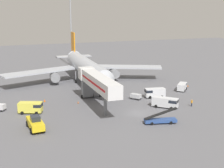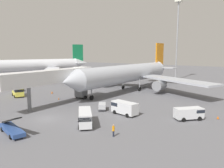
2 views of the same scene
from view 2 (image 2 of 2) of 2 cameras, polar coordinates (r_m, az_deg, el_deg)
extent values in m
plane|color=slate|center=(38.42, -16.44, -8.65)|extent=(300.00, 300.00, 0.00)
cylinder|color=#B7BCC6|center=(61.13, 3.89, 2.73)|extent=(7.89, 37.17, 4.91)
cone|color=#B7BCC6|center=(45.61, -10.76, 0.61)|extent=(5.15, 4.75, 4.81)
cone|color=#B7BCC6|center=(80.09, 12.68, 4.18)|extent=(5.20, 7.15, 4.66)
cube|color=orange|center=(78.36, 12.26, 7.43)|extent=(0.79, 5.35, 7.85)
cube|color=#B7BCC6|center=(76.87, 13.98, 4.14)|extent=(6.19, 4.35, 0.24)
cube|color=#B7BCC6|center=(79.43, 10.09, 4.40)|extent=(6.19, 4.35, 0.24)
cube|color=#B7BCC6|center=(58.20, 16.27, 1.02)|extent=(22.73, 14.98, 0.44)
cube|color=#B7BCC6|center=(71.64, -3.20, 2.70)|extent=(23.31, 11.88, 0.44)
cylinder|color=gray|center=(58.65, 12.18, -0.37)|extent=(2.92, 3.64, 2.65)
cylinder|color=gray|center=(68.26, -1.52, 1.06)|extent=(2.92, 3.64, 2.65)
cylinder|color=gray|center=(50.36, -5.34, -1.92)|extent=(0.28, 0.28, 2.93)
cylinder|color=black|center=(50.65, -5.32, -3.55)|extent=(0.44, 1.12, 1.10)
cylinder|color=gray|center=(61.86, 7.17, 0.01)|extent=(0.28, 0.28, 2.93)
cylinder|color=black|center=(62.09, 7.15, -1.33)|extent=(0.44, 1.12, 1.10)
cylinder|color=gray|center=(64.88, 2.89, 0.46)|extent=(0.28, 0.28, 2.93)
cylinder|color=black|center=(65.10, 2.88, -0.82)|extent=(0.44, 1.12, 1.10)
cube|color=silver|center=(45.40, -16.81, 1.70)|extent=(3.87, 19.85, 2.70)
cube|color=red|center=(46.61, -17.95, 1.81)|extent=(0.77, 16.56, 0.44)
cube|color=silver|center=(52.38, -7.70, 2.85)|extent=(3.57, 2.95, 2.84)
cube|color=#232833|center=(53.30, -6.75, 3.24)|extent=(3.31, 0.39, 0.90)
cube|color=slate|center=(52.41, -8.08, -0.99)|extent=(2.63, 1.91, 4.25)
cylinder|color=black|center=(53.77, -9.13, -3.07)|extent=(0.34, 0.81, 0.80)
cylinder|color=black|center=(51.84, -6.89, -3.46)|extent=(0.34, 0.81, 0.80)
cylinder|color=slate|center=(43.72, -20.70, -3.63)|extent=(0.70, 0.70, 4.65)
cube|color=#2D4C8E|center=(33.31, -24.54, -10.72)|extent=(6.31, 3.18, 0.55)
cube|color=black|center=(32.91, -24.69, -8.47)|extent=(6.16, 2.48, 2.13)
cylinder|color=black|center=(31.97, -22.17, -11.91)|extent=(0.64, 0.37, 0.60)
cylinder|color=black|center=(31.54, -24.87, -12.36)|extent=(0.64, 0.37, 0.60)
cylinder|color=black|center=(35.27, -24.19, -10.11)|extent=(0.64, 0.37, 0.60)
cylinder|color=black|center=(34.89, -26.64, -10.47)|extent=(0.64, 0.37, 0.60)
cube|color=#E5DB4C|center=(59.11, -23.23, -1.72)|extent=(5.17, 3.77, 2.03)
cube|color=#1E232D|center=(57.46, -22.97, -1.53)|extent=(2.22, 2.49, 0.65)
cylinder|color=black|center=(58.01, -21.97, -2.80)|extent=(0.77, 0.61, 0.68)
cylinder|color=black|center=(57.69, -23.86, -2.97)|extent=(0.77, 0.61, 0.68)
cylinder|color=black|center=(60.87, -22.52, -2.32)|extent=(0.77, 0.61, 0.68)
cylinder|color=black|center=(60.56, -24.32, -2.48)|extent=(0.77, 0.61, 0.68)
cube|color=silver|center=(38.32, 19.27, -7.09)|extent=(4.55, 4.58, 1.66)
cube|color=#1E232D|center=(39.05, 21.26, -6.35)|extent=(2.39, 2.38, 0.53)
cylinder|color=black|center=(39.99, 20.29, -7.65)|extent=(0.72, 0.72, 0.68)
cylinder|color=black|center=(38.56, 21.74, -8.33)|extent=(0.72, 0.72, 0.68)
cylinder|color=black|center=(38.57, 16.69, -8.07)|extent=(0.72, 0.72, 0.68)
cylinder|color=black|center=(37.08, 18.04, -8.80)|extent=(0.72, 0.72, 0.68)
cube|color=silver|center=(33.76, -7.01, -8.48)|extent=(5.07, 5.39, 1.99)
cube|color=#1E232D|center=(31.82, -6.95, -8.72)|extent=(2.58, 2.57, 0.64)
cylinder|color=black|center=(32.44, -5.31, -10.92)|extent=(0.70, 0.73, 0.68)
cylinder|color=black|center=(32.41, -8.50, -10.99)|extent=(0.70, 0.73, 0.68)
cylinder|color=black|center=(35.71, -5.61, -9.08)|extent=(0.70, 0.73, 0.68)
cylinder|color=black|center=(35.68, -8.49, -9.15)|extent=(0.70, 0.73, 0.68)
cube|color=silver|center=(38.98, 3.29, -6.10)|extent=(5.16, 2.95, 1.98)
cube|color=#1E232D|center=(39.97, 1.55, -5.08)|extent=(1.94, 2.27, 0.63)
cylinder|color=black|center=(39.58, 0.74, -7.27)|extent=(0.74, 0.49, 0.68)
cylinder|color=black|center=(40.87, 2.60, -6.77)|extent=(0.74, 0.49, 0.68)
cylinder|color=black|center=(37.60, 4.02, -8.15)|extent=(0.74, 0.49, 0.68)
cylinder|color=black|center=(38.96, 5.86, -7.58)|extent=(0.74, 0.49, 0.68)
cube|color=#38383D|center=(42.15, -2.56, -6.36)|extent=(2.50, 2.80, 0.22)
cube|color=silver|center=(42.01, -2.57, -5.62)|extent=(2.50, 2.80, 0.90)
cylinder|color=black|center=(43.04, -3.35, -6.21)|extent=(0.30, 0.36, 0.36)
cylinder|color=black|center=(43.01, -1.73, -6.20)|extent=(0.30, 0.36, 0.36)
cylinder|color=black|center=(41.36, -3.43, -6.82)|extent=(0.30, 0.36, 0.36)
cylinder|color=black|center=(41.33, -1.74, -6.82)|extent=(0.30, 0.36, 0.36)
cube|color=#38383D|center=(66.54, -23.02, -1.52)|extent=(3.02, 2.69, 0.22)
cube|color=silver|center=(66.44, -23.05, -0.98)|extent=(3.02, 2.69, 1.04)
cylinder|color=black|center=(65.63, -22.44, -1.71)|extent=(0.37, 0.30, 0.36)
cylinder|color=black|center=(65.65, -23.59, -1.78)|extent=(0.37, 0.30, 0.36)
cylinder|color=black|center=(67.48, -22.45, -1.45)|extent=(0.37, 0.30, 0.36)
cylinder|color=black|center=(67.50, -23.57, -1.51)|extent=(0.37, 0.30, 0.36)
cylinder|color=#1E2333|center=(29.55, 0.38, -12.76)|extent=(0.31, 0.31, 0.79)
cylinder|color=orange|center=(29.30, 0.38, -11.47)|extent=(0.41, 0.41, 0.62)
sphere|color=tan|center=(29.16, 0.38, -10.66)|extent=(0.21, 0.21, 0.21)
cube|color=black|center=(52.56, -13.66, -3.91)|extent=(0.32, 0.32, 0.03)
cone|color=orange|center=(52.51, -13.67, -3.65)|extent=(0.27, 0.27, 0.47)
cube|color=black|center=(40.71, 25.76, -8.17)|extent=(0.37, 0.37, 0.03)
cone|color=orange|center=(40.63, 25.79, -7.79)|extent=(0.31, 0.31, 0.54)
cube|color=black|center=(60.33, -15.28, -2.38)|extent=(0.48, 0.48, 0.03)
cone|color=orange|center=(60.26, -15.29, -2.04)|extent=(0.41, 0.41, 0.70)
cylinder|color=silver|center=(101.32, -19.11, 4.64)|extent=(19.62, 35.07, 5.10)
cone|color=silver|center=(108.25, -7.98, 5.45)|extent=(7.17, 8.08, 4.84)
cube|color=#147A47|center=(107.43, -8.85, 7.92)|extent=(2.50, 4.92, 8.16)
cube|color=silver|center=(104.57, -8.36, 5.47)|extent=(7.15, 6.00, 0.24)
cube|color=silver|center=(110.18, -9.66, 5.59)|extent=(7.15, 6.00, 0.24)
cube|color=silver|center=(90.47, -15.41, 3.66)|extent=(18.45, 19.03, 0.44)
cube|color=silver|center=(113.90, -19.02, 4.44)|extent=(21.47, 6.14, 0.44)
cylinder|color=gray|center=(93.69, -16.79, 2.82)|extent=(3.59, 3.96, 2.48)
cylinder|color=gray|center=(110.20, -19.21, 3.52)|extent=(3.59, 3.96, 2.48)
cylinder|color=gray|center=(99.26, -26.97, 2.36)|extent=(0.28, 0.28, 2.97)
cylinder|color=black|center=(99.41, -26.92, 1.51)|extent=(0.77, 1.15, 1.10)
cylinder|color=gray|center=(99.24, -17.41, 2.90)|extent=(0.28, 0.28, 2.97)
cylinder|color=black|center=(99.38, -17.37, 2.05)|extent=(0.77, 1.15, 1.10)
cylinder|color=gray|center=(104.89, -18.25, 3.14)|extent=(0.28, 0.28, 2.97)
cylinder|color=black|center=(105.03, -18.21, 2.34)|extent=(0.77, 1.15, 1.10)
cylinder|color=#93969B|center=(88.28, 16.51, 10.42)|extent=(0.56, 0.56, 29.08)
cube|color=silver|center=(90.12, 16.94, 20.01)|extent=(2.40, 2.40, 1.00)
camera|label=1|loc=(64.89, -86.86, 8.80)|focal=49.48mm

